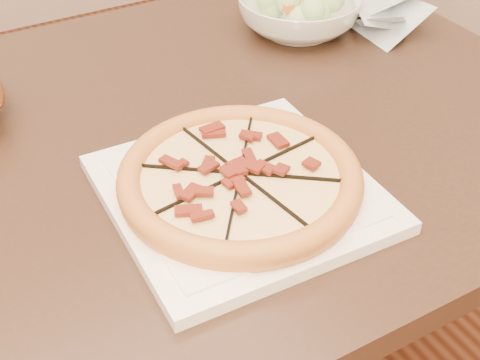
{
  "coord_description": "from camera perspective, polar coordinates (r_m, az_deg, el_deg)",
  "views": [
    {
      "loc": [
        -0.07,
        -0.84,
        1.29
      ],
      "look_at": [
        0.26,
        -0.27,
        0.78
      ],
      "focal_mm": 50.0,
      "sensor_mm": 36.0,
      "label": 1
    }
  ],
  "objects": [
    {
      "name": "cling_film",
      "position": [
        1.28,
        11.89,
        13.8
      ],
      "size": [
        0.16,
        0.14,
        0.05
      ],
      "primitive_type": null,
      "rotation": [
        0.0,
        0.0,
        0.14
      ],
      "color": "silver",
      "rests_on": "dining_table"
    },
    {
      "name": "pizza",
      "position": [
        0.82,
        -0.0,
        0.22
      ],
      "size": [
        0.3,
        0.3,
        0.03
      ],
      "color": "#C48B35",
      "rests_on": "plate"
    },
    {
      "name": "dining_table",
      "position": [
        1.01,
        -8.86,
        -1.95
      ],
      "size": [
        1.36,
        0.88,
        0.75
      ],
      "color": "#311E19",
      "rests_on": "floor"
    },
    {
      "name": "plate",
      "position": [
        0.84,
        -0.0,
        -1.05
      ],
      "size": [
        0.33,
        0.33,
        0.02
      ],
      "color": "white",
      "rests_on": "dining_table"
    },
    {
      "name": "salad_bowl",
      "position": [
        1.24,
        5.04,
        13.98
      ],
      "size": [
        0.25,
        0.25,
        0.07
      ],
      "primitive_type": "imported",
      "rotation": [
        0.0,
        0.0,
        0.13
      ],
      "color": "silver",
      "rests_on": "dining_table"
    }
  ]
}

